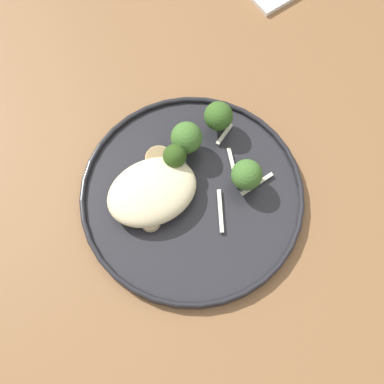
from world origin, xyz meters
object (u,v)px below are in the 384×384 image
dinner_plate (192,195)px  seared_scallop_left_edge (150,221)px  broccoli_floret_right_tilted (175,157)px  seared_scallop_rear_pale (153,194)px  broccoli_floret_tall_stalk (247,175)px  seared_scallop_center_golden (125,205)px  broccoli_floret_left_leaning (218,116)px  broccoli_floret_near_rim (187,138)px  seared_scallop_front_small (159,159)px

dinner_plate → seared_scallop_left_edge: bearing=10.6°
seared_scallop_left_edge → broccoli_floret_right_tilted: size_ratio=0.50×
seared_scallop_rear_pale → broccoli_floret_tall_stalk: bearing=162.1°
seared_scallop_rear_pale → seared_scallop_center_golden: bearing=-2.9°
seared_scallop_rear_pale → seared_scallop_center_golden: seared_scallop_center_golden is taller
seared_scallop_center_golden → broccoli_floret_right_tilted: bearing=-164.4°
dinner_plate → broccoli_floret_right_tilted: bearing=-87.3°
broccoli_floret_tall_stalk → broccoli_floret_left_leaning: bearing=-94.3°
seared_scallop_rear_pale → seared_scallop_left_edge: bearing=60.3°
broccoli_floret_tall_stalk → seared_scallop_rear_pale: bearing=-17.9°
seared_scallop_rear_pale → broccoli_floret_tall_stalk: size_ratio=0.46×
seared_scallop_center_golden → broccoli_floret_near_rim: broccoli_floret_near_rim is taller
seared_scallop_rear_pale → broccoli_floret_left_leaning: size_ratio=0.45×
seared_scallop_rear_pale → broccoli_floret_near_rim: bearing=-148.6°
dinner_plate → broccoli_floret_near_rim: size_ratio=5.40×
seared_scallop_left_edge → seared_scallop_center_golden: seared_scallop_center_golden is taller
seared_scallop_left_edge → broccoli_floret_right_tilted: 0.09m
broccoli_floret_tall_stalk → broccoli_floret_left_leaning: broccoli_floret_left_leaning is taller
seared_scallop_rear_pale → broccoli_floret_left_leaning: bearing=-156.4°
broccoli_floret_left_leaning → seared_scallop_front_small: bearing=7.3°
dinner_plate → broccoli_floret_near_rim: 0.07m
broccoli_floret_tall_stalk → broccoli_floret_left_leaning: (-0.01, -0.09, 0.00)m
seared_scallop_center_golden → seared_scallop_front_small: 0.08m
seared_scallop_rear_pale → seared_scallop_center_golden: (0.04, -0.00, 0.00)m
seared_scallop_left_edge → broccoli_floret_right_tilted: broccoli_floret_right_tilted is taller
seared_scallop_center_golden → seared_scallop_front_small: (-0.07, -0.04, -0.00)m
seared_scallop_front_small → broccoli_floret_right_tilted: size_ratio=0.69×
broccoli_floret_right_tilted → seared_scallop_left_edge: bearing=42.3°
seared_scallop_rear_pale → broccoli_floret_left_leaning: (-0.12, -0.05, 0.02)m
broccoli_floret_tall_stalk → broccoli_floret_right_tilted: (0.07, -0.06, 0.00)m
seared_scallop_center_golden → seared_scallop_front_small: size_ratio=1.01×
broccoli_floret_right_tilted → seared_scallop_center_golden: bearing=15.6°
dinner_plate → seared_scallop_rear_pale: seared_scallop_rear_pale is taller
seared_scallop_center_golden → broccoli_floret_tall_stalk: size_ratio=0.70×
seared_scallop_left_edge → broccoli_floret_near_rim: (-0.09, -0.07, 0.02)m
dinner_plate → broccoli_floret_near_rim: bearing=-110.4°
seared_scallop_center_golden → broccoli_floret_left_leaning: (-0.16, -0.05, 0.02)m
broccoli_floret_tall_stalk → broccoli_floret_near_rim: bearing=-60.5°
seared_scallop_rear_pale → broccoli_floret_right_tilted: broccoli_floret_right_tilted is taller
broccoli_floret_left_leaning → broccoli_floret_right_tilted: (0.08, 0.03, 0.00)m
seared_scallop_left_edge → broccoli_floret_right_tilted: (-0.06, -0.06, 0.02)m
seared_scallop_left_edge → broccoli_floret_right_tilted: bearing=-137.7°
broccoli_floret_left_leaning → seared_scallop_center_golden: bearing=17.8°
seared_scallop_left_edge → broccoli_floret_tall_stalk: 0.13m
dinner_plate → seared_scallop_center_golden: (0.08, -0.02, 0.01)m
broccoli_floret_right_tilted → dinner_plate: bearing=92.7°
broccoli_floret_tall_stalk → broccoli_floret_right_tilted: size_ratio=1.00×
broccoli_floret_tall_stalk → broccoli_floret_right_tilted: same height
dinner_plate → seared_scallop_rear_pale: 0.05m
dinner_plate → broccoli_floret_tall_stalk: broccoli_floret_tall_stalk is taller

